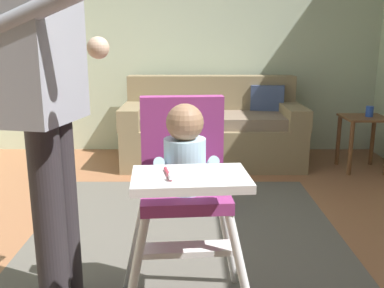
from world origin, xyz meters
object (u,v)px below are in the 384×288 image
(toy_ball, at_px, (209,194))
(sippy_cup, at_px, (367,111))
(high_chair, at_px, (183,172))
(side_table, at_px, (361,131))
(couch, at_px, (211,130))
(adult_standing, at_px, (47,105))

(toy_ball, xyz_separation_m, sippy_cup, (1.53, 0.95, 0.47))
(high_chair, height_order, side_table, high_chair)
(toy_ball, xyz_separation_m, side_table, (1.49, 0.95, 0.28))
(couch, relative_size, toy_ball, 8.66)
(high_chair, bearing_deg, adult_standing, -106.69)
(side_table, bearing_deg, sippy_cup, 0.00)
(high_chair, distance_m, adult_standing, 0.65)
(adult_standing, distance_m, toy_ball, 1.66)
(sippy_cup, bearing_deg, side_table, -180.00)
(side_table, bearing_deg, couch, 168.37)
(toy_ball, bearing_deg, couch, 86.89)
(adult_standing, bearing_deg, side_table, 55.86)
(couch, distance_m, sippy_cup, 1.51)
(high_chair, xyz_separation_m, adult_standing, (-0.58, 0.12, 0.26))
(couch, distance_m, high_chair, 2.61)
(adult_standing, bearing_deg, sippy_cup, 55.34)
(side_table, bearing_deg, high_chair, -126.09)
(high_chair, bearing_deg, side_table, 138.98)
(adult_standing, xyz_separation_m, side_table, (2.24, 2.16, -0.57))
(couch, distance_m, toy_ball, 1.27)
(couch, height_order, side_table, couch)
(adult_standing, distance_m, side_table, 3.17)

